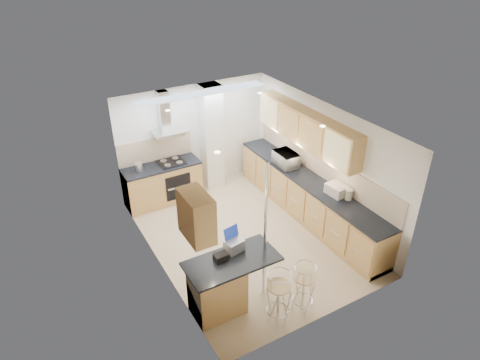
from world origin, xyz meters
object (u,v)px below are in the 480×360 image
microwave (286,159)px  laptop (234,246)px  bar_stool_near (278,298)px  bar_stool_end (304,288)px  bread_bin (337,190)px

microwave → laptop: 3.11m
laptop → microwave: bearing=28.3°
laptop → bar_stool_near: laptop is taller
laptop → bar_stool_end: (0.79, -0.84, -0.58)m
bar_stool_near → laptop: bearing=131.6°
bread_bin → bar_stool_near: bearing=-153.9°
microwave → laptop: (-2.39, -1.98, -0.04)m
bar_stool_near → bar_stool_end: 0.48m
laptop → bread_bin: 2.62m
bar_stool_near → bread_bin: (2.26, 1.36, 0.54)m
microwave → bar_stool_end: size_ratio=0.63×
bar_stool_near → bar_stool_end: (0.48, -0.01, -0.03)m
microwave → laptop: microwave is taller
bread_bin → microwave: bearing=91.9°
bar_stool_near → bar_stool_end: size_ratio=1.06×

